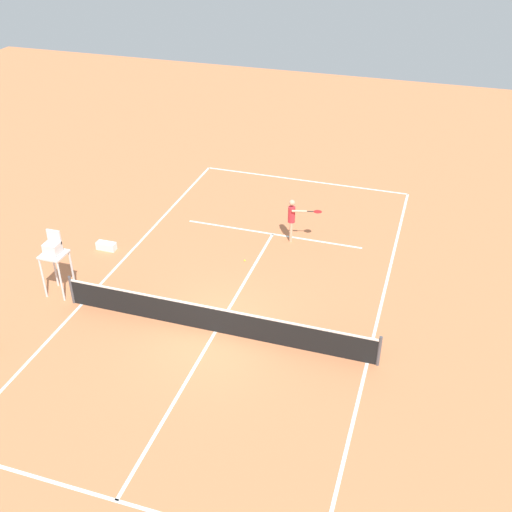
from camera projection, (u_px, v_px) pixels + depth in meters
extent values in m
plane|color=#D37A4C|center=(216.00, 332.00, 19.60)|extent=(60.00, 60.00, 0.00)
cube|color=white|center=(304.00, 180.00, 29.17)|extent=(9.72, 0.10, 0.01)
cube|color=white|center=(367.00, 363.00, 18.35)|extent=(0.10, 23.73, 0.01)
cube|color=white|center=(82.00, 304.00, 20.84)|extent=(0.10, 23.73, 0.01)
cube|color=white|center=(273.00, 234.00, 24.86)|extent=(7.29, 0.10, 0.01)
cube|color=white|center=(116.00, 501.00, 14.33)|extent=(7.29, 0.10, 0.01)
cube|color=white|center=(216.00, 331.00, 19.60)|extent=(0.10, 13.05, 0.01)
cylinder|color=#4C4C51|center=(379.00, 351.00, 17.99)|extent=(0.10, 0.10, 1.07)
cylinder|color=#4C4C51|center=(72.00, 290.00, 20.63)|extent=(0.10, 0.10, 1.07)
cube|color=black|center=(215.00, 320.00, 19.36)|extent=(10.32, 0.03, 0.91)
cube|color=white|center=(214.00, 308.00, 19.10)|extent=(10.32, 0.04, 0.06)
cylinder|color=#D8A884|center=(291.00, 230.00, 24.32)|extent=(0.12, 0.12, 0.83)
cylinder|color=#D8A884|center=(291.00, 232.00, 24.15)|extent=(0.12, 0.12, 0.83)
cylinder|color=red|center=(292.00, 214.00, 23.84)|extent=(0.28, 0.28, 0.65)
sphere|color=#D8A884|center=(292.00, 203.00, 23.56)|extent=(0.24, 0.24, 0.24)
cylinder|color=#D8A884|center=(292.00, 211.00, 23.98)|extent=(0.09, 0.09, 0.58)
cylinder|color=#D8A884|center=(299.00, 211.00, 23.53)|extent=(0.59, 0.23, 0.09)
cylinder|color=black|center=(310.00, 211.00, 23.51)|extent=(0.26, 0.10, 0.04)
ellipsoid|color=red|center=(318.00, 212.00, 23.50)|extent=(0.38, 0.35, 0.04)
sphere|color=#CCE033|center=(245.00, 260.00, 23.12)|extent=(0.07, 0.07, 0.07)
cylinder|color=silver|center=(61.00, 281.00, 20.62)|extent=(0.07, 0.07, 1.55)
cylinder|color=silver|center=(43.00, 278.00, 20.80)|extent=(0.07, 0.07, 1.55)
cylinder|color=silver|center=(72.00, 271.00, 21.19)|extent=(0.07, 0.07, 1.55)
cylinder|color=silver|center=(55.00, 267.00, 21.37)|extent=(0.07, 0.07, 1.55)
cube|color=silver|center=(54.00, 254.00, 20.57)|extent=(0.80, 0.80, 0.06)
cube|color=silver|center=(52.00, 248.00, 20.45)|extent=(0.50, 0.44, 0.40)
cube|color=silver|center=(54.00, 237.00, 20.42)|extent=(0.50, 0.06, 0.50)
cube|color=white|center=(106.00, 246.00, 23.79)|extent=(0.76, 0.32, 0.30)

